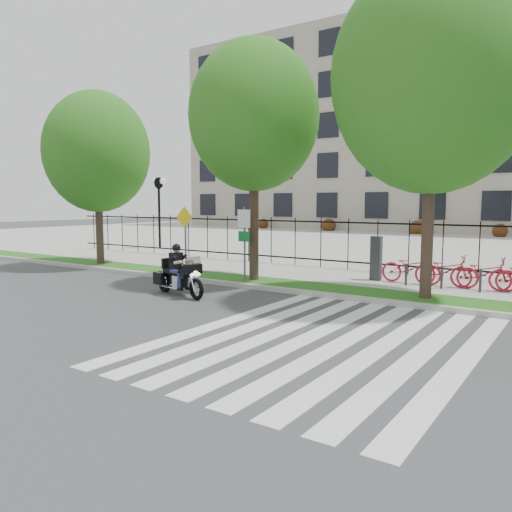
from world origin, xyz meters
The scene contains 16 objects.
ground centered at (0.00, 0.00, 0.00)m, with size 120.00×120.00×0.00m, color #3D3E40.
curb centered at (0.00, 4.10, 0.07)m, with size 60.00×0.20×0.15m, color #A7A59D.
grass_verge centered at (0.00, 4.95, 0.07)m, with size 60.00×1.50×0.15m, color #245A16.
sidewalk centered at (0.00, 7.45, 0.07)m, with size 60.00×3.50×0.15m, color #A8A79E.
plaza centered at (0.00, 25.00, 0.05)m, with size 80.00×34.00×0.10m, color #A8A79E.
crosswalk_stripes centered at (4.83, 0.00, 0.01)m, with size 5.70×8.00×0.01m, color silver, non-canonical shape.
iron_fence centered at (0.00, 9.20, 1.15)m, with size 30.00×0.06×2.00m, color black, non-canonical shape.
office_building centered at (0.00, 44.92, 9.97)m, with size 60.00×21.90×20.15m.
lamp_post_left centered at (-12.00, 12.00, 3.21)m, with size 1.06×0.70×4.25m.
street_tree_0 centered at (-8.49, 4.95, 4.91)m, with size 4.45×4.45×7.33m.
street_tree_1 centered at (-0.38, 4.95, 5.63)m, with size 4.35×4.35×8.00m.
street_tree_2 centered at (5.42, 4.95, 6.11)m, with size 5.43×5.43×9.09m.
bike_share_station centered at (7.00, 7.20, 0.66)m, with size 7.85×0.88×1.50m.
sign_pole_regulatory centered at (-0.52, 4.58, 1.74)m, with size 0.50×0.09×2.50m.
sign_pole_warning centered at (-3.19, 4.58, 1.74)m, with size 0.78×0.09×2.49m.
motorcycle_rider centered at (-1.00, 1.90, 0.63)m, with size 2.39×1.06×1.88m.
Camera 1 is at (9.25, -9.00, 2.80)m, focal length 35.00 mm.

